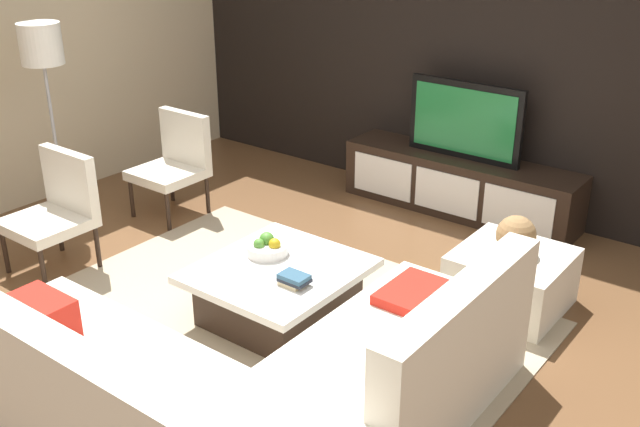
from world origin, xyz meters
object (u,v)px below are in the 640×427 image
Objects in this scene: accent_chair_near at (57,205)px; fruit_bowl at (267,247)px; ottoman at (511,280)px; television at (465,120)px; sectional_couch at (242,392)px; media_console at (460,185)px; floor_lamp at (43,56)px; accent_chair_far at (176,159)px; coffee_table at (279,292)px; book_stack at (294,279)px; decorative_ball at (516,235)px.

accent_chair_near is 3.11× the size of fruit_bowl.
television is at bearing 129.94° from ottoman.
fruit_bowl is at bearing 125.61° from sectional_couch.
floor_lamp is at bearing -139.39° from media_console.
floor_lamp is 1.91× the size of accent_chair_far.
coffee_table is 3.68× the size of fruit_bowl.
sectional_couch is (0.51, -3.29, -0.54)m from television.
ottoman is (1.03, -1.23, -0.05)m from media_console.
coffee_table is 1.55m from ottoman.
accent_chair_far is at bearing 156.03° from coffee_table.
television is 2.47m from accent_chair_far.
media_console is 2.02× the size of coffee_table.
accent_chair_near is 2.01m from book_stack.
television is at bearing 27.80° from accent_chair_far.
media_console is 2.05× the size of television.
television reaches higher than accent_chair_far.
television is at bearing 129.94° from decorative_ball.
accent_chair_near is 4.79× the size of book_stack.
media_console is 2.30m from coffee_table.
sectional_couch is at bearing -81.27° from media_console.
book_stack is (2.69, -0.22, -0.98)m from floor_lamp.
book_stack is (-0.91, -1.19, -0.11)m from decorative_ball.
coffee_table is at bearing -29.17° from fruit_bowl.
floor_lamp is at bearing 160.35° from sectional_couch.
book_stack is (0.22, -0.12, 0.22)m from coffee_table.
fruit_bowl is at bearing 0.07° from floor_lamp.
accent_chair_far is (-1.95, -1.48, 0.24)m from media_console.
accent_chair_far is (-1.66, 0.72, 0.06)m from fruit_bowl.
sectional_couch is 2.76× the size of accent_chair_near.
book_stack is (0.41, -0.22, -0.01)m from fruit_bowl.
television is at bearing 92.94° from book_stack.
floor_lamp reaches higher than accent_chair_far.
coffee_table is at bearing 4.42° from accent_chair_near.
ottoman is 2.68× the size of decorative_ball.
fruit_bowl is (-0.28, -2.20, 0.18)m from media_console.
fruit_bowl is (-1.31, -0.97, 0.23)m from ottoman.
sectional_couch is 9.19× the size of decorative_ball.
media_console is 2.39× the size of accent_chair_near.
television is at bearing 90.00° from media_console.
accent_chair_far is (-1.85, 0.82, 0.29)m from coffee_table.
ottoman is (1.03, -1.23, -0.63)m from television.
ottoman is at bearing -50.05° from media_console.
decorative_ball is 1.44× the size of book_stack.
television is at bearing 82.70° from fruit_bowl.
media_console is 0.58m from television.
floor_lamp is (-2.56, -2.20, 0.58)m from television.
fruit_bowl is 1.54× the size of book_stack.
television reaches higher than ottoman.
television reaches higher than coffee_table.
ottoman is (1.13, 1.07, -0.00)m from coffee_table.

